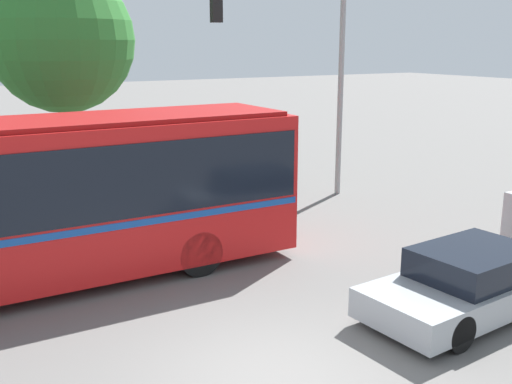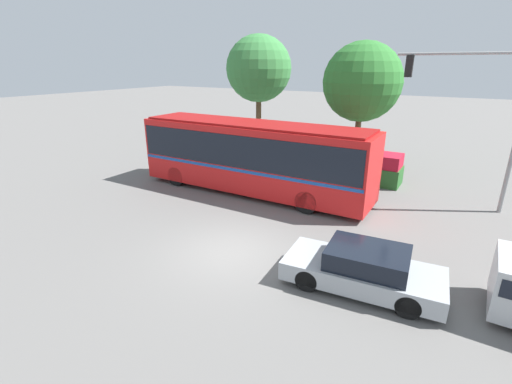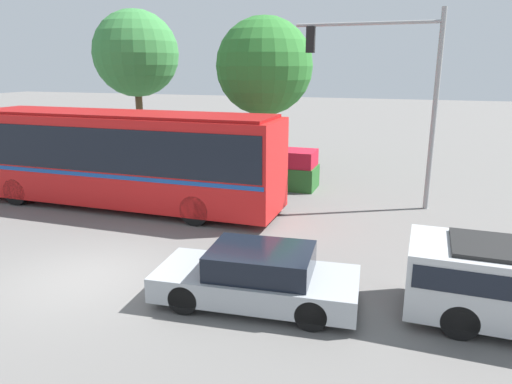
{
  "view_description": "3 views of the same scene",
  "coord_description": "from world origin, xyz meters",
  "px_view_note": "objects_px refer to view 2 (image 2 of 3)",
  "views": [
    {
      "loc": [
        -4.27,
        -6.89,
        4.9
      ],
      "look_at": [
        1.85,
        3.73,
        1.87
      ],
      "focal_mm": 42.42,
      "sensor_mm": 36.0,
      "label": 1
    },
    {
      "loc": [
        6.32,
        -8.93,
        6.02
      ],
      "look_at": [
        -0.7,
        2.77,
        1.16
      ],
      "focal_mm": 25.43,
      "sensor_mm": 36.0,
      "label": 2
    },
    {
      "loc": [
        7.31,
        -8.55,
        4.96
      ],
      "look_at": [
        3.47,
        2.67,
        1.78
      ],
      "focal_mm": 32.79,
      "sensor_mm": 36.0,
      "label": 3
    }
  ],
  "objects_px": {
    "street_tree_centre": "(362,82)",
    "sedan_foreground": "(363,269)",
    "traffic_light_pole": "(487,104)",
    "street_tree_left": "(259,69)",
    "city_bus": "(252,154)"
  },
  "relations": [
    {
      "from": "street_tree_centre",
      "to": "sedan_foreground",
      "type": "bearing_deg",
      "value": -72.63
    },
    {
      "from": "sedan_foreground",
      "to": "traffic_light_pole",
      "type": "bearing_deg",
      "value": -109.73
    },
    {
      "from": "street_tree_centre",
      "to": "street_tree_left",
      "type": "bearing_deg",
      "value": 170.97
    },
    {
      "from": "city_bus",
      "to": "street_tree_centre",
      "type": "height_order",
      "value": "street_tree_centre"
    },
    {
      "from": "sedan_foreground",
      "to": "traffic_light_pole",
      "type": "relative_size",
      "value": 0.65
    },
    {
      "from": "sedan_foreground",
      "to": "street_tree_centre",
      "type": "height_order",
      "value": "street_tree_centre"
    },
    {
      "from": "traffic_light_pole",
      "to": "street_tree_left",
      "type": "xyz_separation_m",
      "value": [
        -14.18,
        5.82,
        1.19
      ]
    },
    {
      "from": "city_bus",
      "to": "street_tree_left",
      "type": "xyz_separation_m",
      "value": [
        -5.01,
        9.06,
        3.69
      ]
    },
    {
      "from": "traffic_light_pole",
      "to": "street_tree_centre",
      "type": "xyz_separation_m",
      "value": [
        -6.37,
        4.58,
        0.52
      ]
    },
    {
      "from": "city_bus",
      "to": "sedan_foreground",
      "type": "xyz_separation_m",
      "value": [
        6.91,
        -5.34,
        -1.35
      ]
    },
    {
      "from": "sedan_foreground",
      "to": "traffic_light_pole",
      "type": "height_order",
      "value": "traffic_light_pole"
    },
    {
      "from": "city_bus",
      "to": "traffic_light_pole",
      "type": "bearing_deg",
      "value": -160.76
    },
    {
      "from": "street_tree_left",
      "to": "street_tree_centre",
      "type": "bearing_deg",
      "value": -9.03
    },
    {
      "from": "sedan_foreground",
      "to": "street_tree_centre",
      "type": "xyz_separation_m",
      "value": [
        -4.12,
        13.16,
        4.38
      ]
    },
    {
      "from": "city_bus",
      "to": "sedan_foreground",
      "type": "distance_m",
      "value": 8.84
    }
  ]
}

